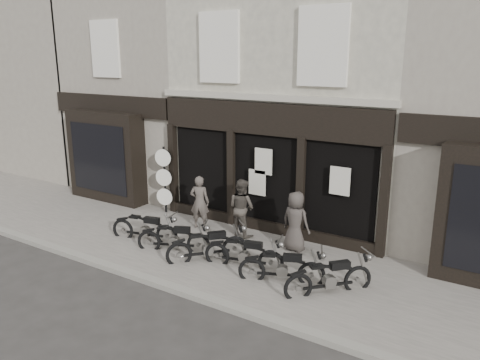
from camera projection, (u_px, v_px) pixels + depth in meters
The scene contains 16 objects.
ground_plane at pixel (207, 270), 11.61m from camera, with size 90.00×90.00×0.00m, color #2D2B28.
pavement at pixel (227, 256), 12.33m from camera, with size 30.00×4.20×0.12m, color #656059.
kerb at pixel (174, 288), 10.58m from camera, with size 30.00×0.25×0.13m, color gray.
central_building at pixel (311, 90), 15.43m from camera, with size 7.30×6.22×8.34m.
neighbour_left at pixel (164, 85), 18.69m from camera, with size 5.60×6.73×8.34m.
filler_left at pixel (40, 79), 22.98m from camera, with size 11.00×6.00×8.20m, color gray.
motorcycle_0 at pixel (145, 231), 13.18m from camera, with size 2.02×0.79×0.98m.
motorcycle_1 at pixel (174, 241), 12.46m from camera, with size 1.87×1.06×0.96m.
motorcycle_2 at pixel (208, 249), 11.91m from camera, with size 1.58×1.74×1.01m.
motorcycle_3 at pixel (245, 256), 11.49m from camera, with size 2.00×0.78×0.98m.
motorcycle_4 at pixel (283, 270), 10.75m from camera, with size 1.88×1.07×0.96m.
motorcycle_5 at pixel (330, 281), 10.22m from camera, with size 1.58×1.70×1.00m.
man_left at pixel (200, 202), 14.00m from camera, with size 0.59×0.39×1.61m, color #4D453F.
man_centre at pixel (242, 208), 13.39m from camera, with size 0.82×0.64×1.68m, color #3F3933.
man_right at pixel (296, 221), 12.34m from camera, with size 0.79×0.52×1.63m, color #3C3632.
advert_sign_post at pixel (165, 183), 15.34m from camera, with size 0.56×0.37×2.33m.
Camera 1 is at (6.42, -8.55, 5.14)m, focal length 35.00 mm.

